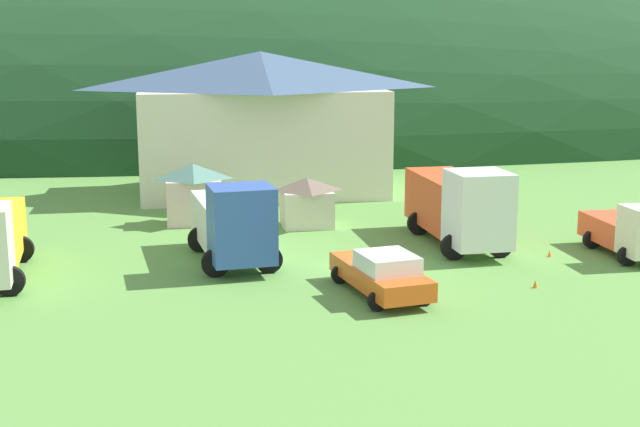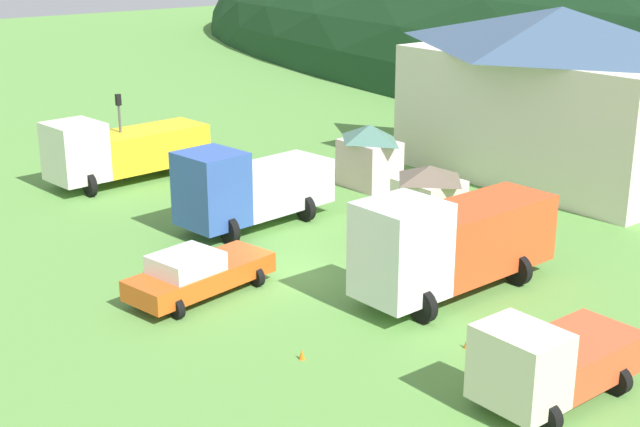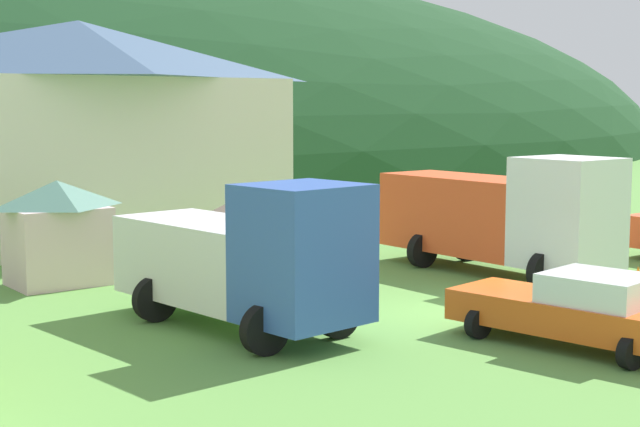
% 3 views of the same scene
% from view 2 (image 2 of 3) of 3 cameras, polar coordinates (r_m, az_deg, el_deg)
% --- Properties ---
extents(ground_plane, '(200.00, 200.00, 0.00)m').
position_cam_2_polar(ground_plane, '(32.18, -1.96, -3.89)').
color(ground_plane, '#5B9342').
extents(depot_building, '(15.29, 8.95, 8.39)m').
position_cam_2_polar(depot_building, '(45.29, 14.98, 7.65)').
color(depot_building, silver).
rests_on(depot_building, ground).
extents(play_shed_cream, '(2.62, 2.50, 2.43)m').
position_cam_2_polar(play_shed_cream, '(37.84, 7.06, 1.37)').
color(play_shed_cream, beige).
rests_on(play_shed_cream, ground).
extents(play_shed_pink, '(2.90, 2.20, 3.06)m').
position_cam_2_polar(play_shed_pink, '(42.56, 3.21, 3.80)').
color(play_shed_pink, beige).
rests_on(play_shed_pink, ground).
extents(heavy_rig_striped, '(3.76, 8.28, 3.32)m').
position_cam_2_polar(heavy_rig_striped, '(44.37, -12.78, 4.09)').
color(heavy_rig_striped, silver).
rests_on(heavy_rig_striped, ground).
extents(box_truck_blue, '(3.66, 7.15, 3.55)m').
position_cam_2_polar(box_truck_blue, '(36.66, -4.71, 1.71)').
color(box_truck_blue, '#3356AD').
rests_on(box_truck_blue, ground).
extents(heavy_rig_white, '(3.28, 8.06, 3.73)m').
position_cam_2_polar(heavy_rig_white, '(30.08, 8.37, -1.78)').
color(heavy_rig_white, white).
rests_on(heavy_rig_white, ground).
extents(light_truck_cream, '(2.67, 5.03, 2.44)m').
position_cam_2_polar(light_truck_cream, '(24.16, 14.58, -9.21)').
color(light_truck_cream, beige).
rests_on(light_truck_cream, ground).
extents(service_pickup_orange, '(3.00, 5.55, 1.66)m').
position_cam_2_polar(service_pickup_orange, '(30.24, -7.92, -3.84)').
color(service_pickup_orange, '#DD571A').
rests_on(service_pickup_orange, ground).
extents(traffic_light_west, '(0.20, 0.32, 4.30)m').
position_cam_2_polar(traffic_light_west, '(44.49, -12.77, 5.41)').
color(traffic_light_west, '#4C4C51').
rests_on(traffic_light_west, ground).
extents(traffic_cone_near_pickup, '(0.36, 0.36, 0.64)m').
position_cam_2_polar(traffic_cone_near_pickup, '(26.07, -1.18, -9.39)').
color(traffic_cone_near_pickup, orange).
rests_on(traffic_cone_near_pickup, ground).
extents(traffic_cone_mid_row, '(0.36, 0.36, 0.57)m').
position_cam_2_polar(traffic_cone_mid_row, '(27.07, 9.44, -8.56)').
color(traffic_cone_mid_row, orange).
rests_on(traffic_cone_mid_row, ground).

